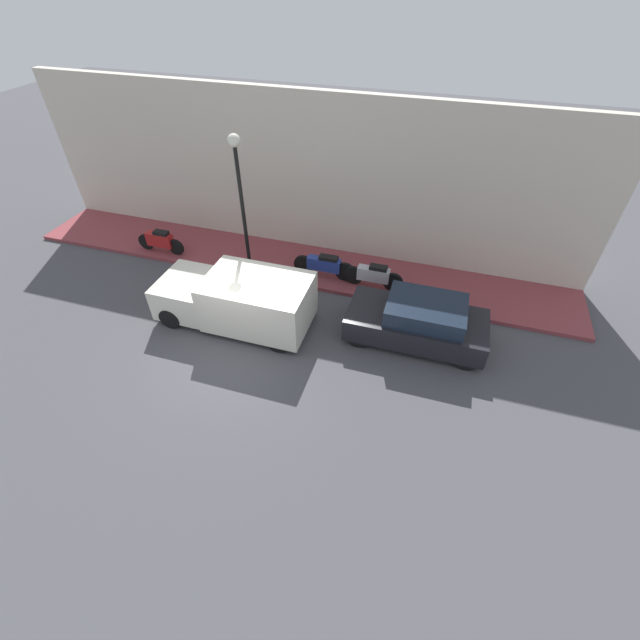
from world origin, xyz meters
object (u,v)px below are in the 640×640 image
parked_car (418,321)px  motorcycle_blue (324,265)px  streetlamp (239,182)px  motorcycle_red (160,241)px  delivery_van (237,299)px  scooter_silver (374,275)px

parked_car → motorcycle_blue: 3.94m
streetlamp → motorcycle_red: bearing=88.2°
delivery_van → scooter_silver: delivery_van is taller
motorcycle_blue → streetlamp: size_ratio=0.47×
delivery_van → motorcycle_blue: 3.37m
scooter_silver → streetlamp: size_ratio=0.43×
parked_car → motorcycle_red: (1.77, 9.54, -0.07)m
motorcycle_red → motorcycle_blue: size_ratio=0.86×
parked_car → motorcycle_red: size_ratio=2.11×
motorcycle_red → motorcycle_blue: motorcycle_red is taller
parked_car → scooter_silver: size_ratio=1.99×
delivery_van → motorcycle_blue: bearing=-33.4°
parked_car → motorcycle_red: parked_car is taller
motorcycle_red → streetlamp: size_ratio=0.40×
parked_car → delivery_van: bearing=98.5°
motorcycle_red → parked_car: bearing=-100.5°
streetlamp → scooter_silver: bearing=-86.2°
parked_car → motorcycle_red: 9.70m
delivery_van → streetlamp: bearing=16.6°
delivery_van → motorcycle_red: size_ratio=2.49×
delivery_van → motorcycle_red: 5.01m
motorcycle_red → motorcycle_blue: (0.25, -6.15, 0.00)m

